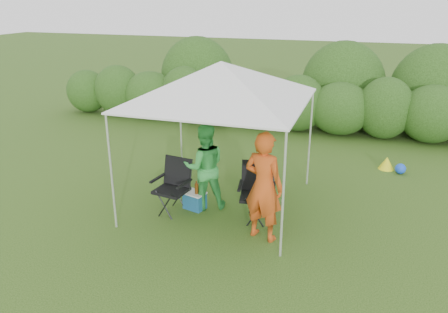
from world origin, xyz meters
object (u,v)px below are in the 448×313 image
(chair_right, at_px, (257,188))
(woman, at_px, (204,167))
(chair_left, at_px, (174,182))
(cooler, at_px, (195,200))
(canopy, at_px, (221,81))
(man, at_px, (264,187))

(chair_right, bearing_deg, woman, 164.18)
(chair_left, relative_size, woman, 0.62)
(woman, bearing_deg, cooler, 10.21)
(chair_right, xyz_separation_m, chair_left, (-1.57, -0.23, -0.01))
(canopy, xyz_separation_m, cooler, (-0.42, -0.37, -2.29))
(canopy, height_order, cooler, canopy)
(canopy, relative_size, cooler, 6.49)
(chair_right, xyz_separation_m, man, (0.27, -0.67, 0.35))
(canopy, relative_size, woman, 1.83)
(chair_left, bearing_deg, cooler, 39.09)
(chair_right, bearing_deg, man, -78.49)
(chair_right, distance_m, man, 0.80)
(man, relative_size, cooler, 4.00)
(woman, relative_size, cooler, 3.54)
(cooler, bearing_deg, man, -7.21)
(cooler, bearing_deg, chair_left, -133.54)
(canopy, bearing_deg, woman, -136.60)
(chair_left, relative_size, man, 0.55)
(man, bearing_deg, woman, -14.20)
(chair_right, bearing_deg, cooler, 170.90)
(chair_left, height_order, man, man)
(man, bearing_deg, cooler, -7.37)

